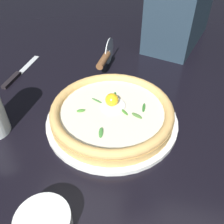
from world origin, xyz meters
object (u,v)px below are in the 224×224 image
(pizza, at_px, (112,112))
(pizza_cutter, at_px, (106,57))
(table_knife, at_px, (17,75))
(side_bowl, at_px, (44,224))

(pizza, relative_size, pizza_cutter, 2.03)
(pizza, relative_size, table_knife, 1.46)
(pizza, relative_size, side_bowl, 3.23)
(side_bowl, bearing_deg, table_knife, 36.80)
(pizza_cutter, distance_m, table_knife, 0.29)
(table_knife, bearing_deg, pizza_cutter, -65.18)
(pizza, distance_m, table_knife, 0.37)
(side_bowl, relative_size, table_knife, 0.45)
(side_bowl, relative_size, pizza_cutter, 0.63)
(pizza_cutter, relative_size, table_knife, 0.72)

